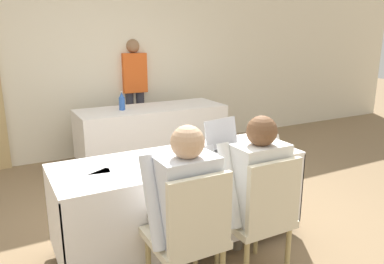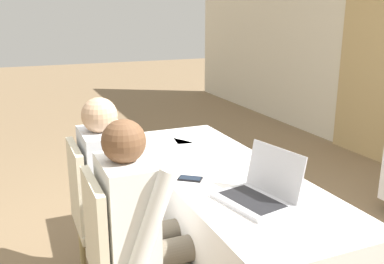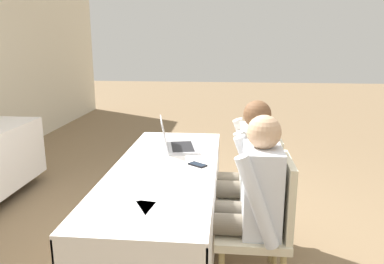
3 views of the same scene
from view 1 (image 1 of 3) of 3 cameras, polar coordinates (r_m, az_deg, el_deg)
ground_plane at (r=3.20m, az=-1.68°, el=-16.52°), size 24.00×24.00×0.00m
wall_back at (r=5.29m, az=-15.25°, el=10.87°), size 12.00×0.06×2.70m
conference_table_near at (r=2.95m, az=-1.76°, el=-7.29°), size 1.92×0.70×0.73m
conference_table_far at (r=4.93m, az=-6.14°, el=1.69°), size 1.92×0.70×0.73m
laptop at (r=3.06m, az=5.73°, el=-2.01°), size 0.40×0.35×0.25m
cell_phone at (r=2.72m, az=1.35°, el=-5.00°), size 0.13×0.14×0.01m
paper_beside_laptop at (r=2.58m, az=-12.34°, el=-6.59°), size 0.33×0.36×0.00m
paper_centre_table at (r=2.78m, az=-14.85°, el=-5.21°), size 0.25×0.32×0.00m
water_bottle at (r=4.76m, az=-10.64°, el=4.57°), size 0.07×0.07×0.24m
chair_near_left at (r=2.34m, az=-0.33°, el=-15.11°), size 0.44×0.44×0.90m
chair_near_right at (r=2.60m, az=10.37°, el=-12.09°), size 0.44×0.44×0.90m
person_checkered_shirt at (r=2.35m, az=-1.53°, el=-10.61°), size 0.50×0.52×1.16m
person_white_shirt at (r=2.61m, az=9.11°, el=-8.10°), size 0.50×0.52×1.16m
person_red_shirt at (r=5.47m, az=-8.79°, el=6.71°), size 0.35×0.22×1.59m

